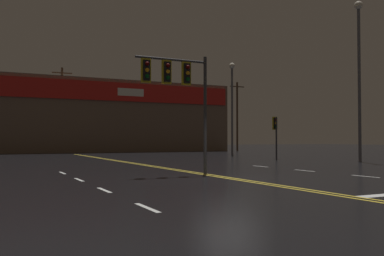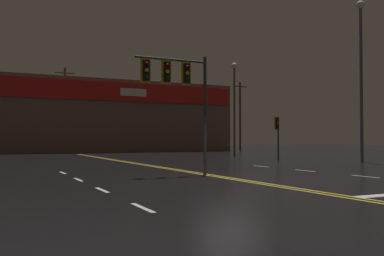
{
  "view_description": "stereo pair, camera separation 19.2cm",
  "coord_description": "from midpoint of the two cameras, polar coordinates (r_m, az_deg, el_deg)",
  "views": [
    {
      "loc": [
        -8.5,
        -14.12,
        1.46
      ],
      "look_at": [
        0.0,
        3.18,
        2.0
      ],
      "focal_mm": 40.0,
      "sensor_mm": 36.0,
      "label": 1
    },
    {
      "loc": [
        -8.33,
        -14.2,
        1.46
      ],
      "look_at": [
        0.0,
        3.18,
        2.0
      ],
      "focal_mm": 40.0,
      "sensor_mm": 36.0,
      "label": 2
    }
  ],
  "objects": [
    {
      "name": "traffic_signal_corner_northeast",
      "position": [
        33.05,
        11.47,
        -0.0
      ],
      "size": [
        0.42,
        0.36,
        3.23
      ],
      "color": "#38383D",
      "rests_on": "ground"
    },
    {
      "name": "traffic_signal_median",
      "position": [
        18.07,
        -1.9,
        6.29
      ],
      "size": [
        3.25,
        0.36,
        5.08
      ],
      "color": "#38383D",
      "rests_on": "ground"
    },
    {
      "name": "streetlight_median_approach",
      "position": [
        41.21,
        5.8,
        4.33
      ],
      "size": [
        0.56,
        0.56,
        8.86
      ],
      "color": "#59595E",
      "rests_on": "ground"
    },
    {
      "name": "utility_pole_row",
      "position": [
        50.39,
        -15.71,
        2.46
      ],
      "size": [
        45.72,
        0.26,
        9.7
      ],
      "color": "#4C3828",
      "rests_on": "ground"
    },
    {
      "name": "ground_plane",
      "position": [
        16.54,
        5.13,
        -6.67
      ],
      "size": [
        200.0,
        200.0,
        0.0
      ],
      "primitive_type": "plane",
      "color": "black"
    },
    {
      "name": "streetlight_near_right",
      "position": [
        30.75,
        21.78,
        8.37
      ],
      "size": [
        0.56,
        0.56,
        10.72
      ],
      "color": "#59595E",
      "rests_on": "ground"
    },
    {
      "name": "building_backdrop",
      "position": [
        54.3,
        -16.66,
        1.48
      ],
      "size": [
        41.19,
        10.23,
        8.6
      ],
      "color": "brown",
      "rests_on": "ground"
    },
    {
      "name": "road_markings",
      "position": [
        16.08,
        10.82,
        -6.77
      ],
      "size": [
        15.73,
        60.0,
        0.01
      ],
      "color": "gold",
      "rests_on": "ground"
    }
  ]
}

